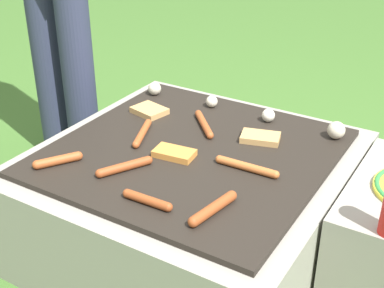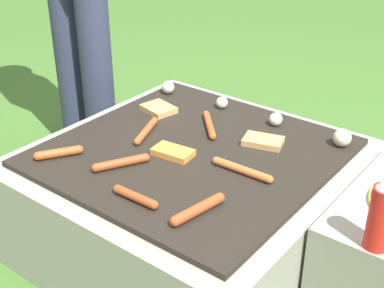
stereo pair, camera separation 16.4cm
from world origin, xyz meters
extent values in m
plane|color=#3D6628|center=(0.00, 0.00, 0.00)|extent=(14.00, 14.00, 0.00)
cube|color=gray|center=(0.00, 0.00, 0.17)|extent=(0.92, 0.92, 0.35)
cube|color=black|center=(0.00, 0.00, 0.35)|extent=(0.81, 0.81, 0.02)
cylinder|color=#2D334C|center=(-0.83, 0.24, 0.44)|extent=(0.13, 0.13, 0.89)
cylinder|color=#2D334C|center=(-0.68, 0.24, 0.44)|extent=(0.13, 0.13, 0.89)
cylinder|color=#A34C23|center=(-0.18, -0.01, 0.38)|extent=(0.08, 0.16, 0.02)
sphere|color=#A34C23|center=(-0.15, -0.08, 0.38)|extent=(0.02, 0.02, 0.02)
sphere|color=#A34C23|center=(-0.21, 0.07, 0.38)|extent=(0.02, 0.02, 0.02)
cylinder|color=#B7602D|center=(0.20, -0.02, 0.38)|extent=(0.18, 0.03, 0.02)
sphere|color=#B7602D|center=(0.11, -0.03, 0.38)|extent=(0.02, 0.02, 0.02)
sphere|color=#B7602D|center=(0.29, -0.02, 0.38)|extent=(0.02, 0.02, 0.02)
cylinder|color=#93421E|center=(0.05, -0.31, 0.38)|extent=(0.13, 0.03, 0.02)
sphere|color=#93421E|center=(-0.01, -0.31, 0.38)|extent=(0.02, 0.02, 0.02)
sphere|color=#93421E|center=(0.12, -0.31, 0.38)|extent=(0.02, 0.02, 0.02)
cylinder|color=#93421E|center=(-0.10, -0.21, 0.38)|extent=(0.10, 0.15, 0.03)
sphere|color=#93421E|center=(-0.06, -0.14, 0.38)|extent=(0.03, 0.03, 0.03)
sphere|color=#93421E|center=(-0.14, -0.27, 0.38)|extent=(0.03, 0.03, 0.03)
cylinder|color=#A34C23|center=(-0.05, 0.16, 0.38)|extent=(0.14, 0.14, 0.02)
sphere|color=#A34C23|center=(-0.11, 0.22, 0.38)|extent=(0.02, 0.02, 0.02)
sphere|color=#A34C23|center=(0.01, 0.09, 0.38)|extent=(0.02, 0.02, 0.02)
cylinder|color=#93421E|center=(0.22, -0.26, 0.38)|extent=(0.05, 0.16, 0.03)
sphere|color=#93421E|center=(0.21, -0.33, 0.38)|extent=(0.03, 0.03, 0.03)
sphere|color=#93421E|center=(0.23, -0.18, 0.38)|extent=(0.03, 0.03, 0.03)
cylinder|color=#A34C23|center=(-0.29, -0.28, 0.38)|extent=(0.09, 0.12, 0.03)
sphere|color=#A34C23|center=(-0.32, -0.33, 0.38)|extent=(0.03, 0.03, 0.03)
sphere|color=#A34C23|center=(-0.26, -0.23, 0.38)|extent=(0.03, 0.03, 0.03)
cube|color=#D18438|center=(-0.02, -0.06, 0.37)|extent=(0.13, 0.08, 0.02)
cube|color=tan|center=(-0.27, 0.15, 0.37)|extent=(0.13, 0.11, 0.02)
cube|color=tan|center=(0.15, 0.17, 0.37)|extent=(0.14, 0.11, 0.02)
sphere|color=beige|center=(-0.35, 0.30, 0.39)|extent=(0.05, 0.05, 0.05)
sphere|color=beige|center=(-0.11, 0.32, 0.38)|extent=(0.04, 0.04, 0.04)
sphere|color=silver|center=(0.12, 0.31, 0.39)|extent=(0.04, 0.04, 0.04)
sphere|color=beige|center=(0.35, 0.31, 0.39)|extent=(0.06, 0.06, 0.06)
cylinder|color=red|center=(0.62, -0.11, 0.44)|extent=(0.06, 0.06, 0.16)
camera|label=1|loc=(0.75, -1.24, 1.16)|focal=50.00mm
camera|label=2|loc=(0.89, -1.15, 1.16)|focal=50.00mm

